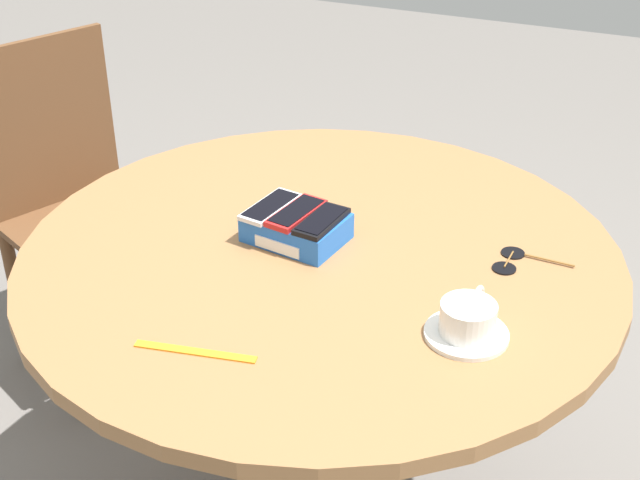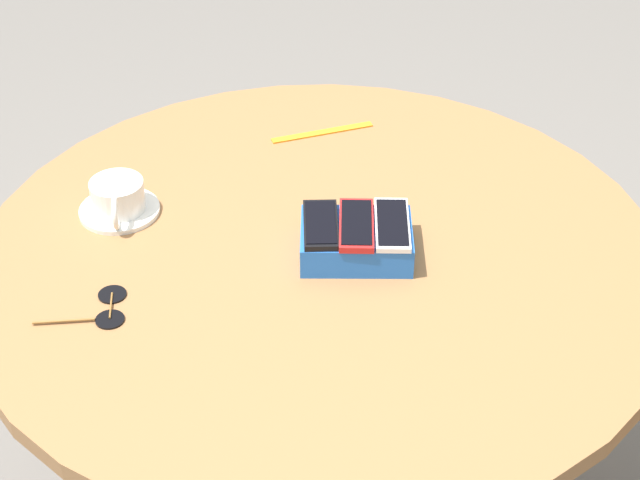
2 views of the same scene
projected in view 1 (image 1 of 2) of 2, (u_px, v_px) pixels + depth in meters
round_table at (320, 304)px, 1.67m from camera, size 1.09×1.09×0.75m
phone_box at (296, 228)px, 1.63m from camera, size 0.19×0.15×0.05m
phone_white at (270, 206)px, 1.64m from camera, size 0.07×0.14×0.01m
phone_red at (296, 213)px, 1.61m from camera, size 0.07×0.14×0.01m
phone_black at (321, 221)px, 1.59m from camera, size 0.07×0.13×0.01m
saucer at (466, 334)px, 1.38m from camera, size 0.13×0.13×0.01m
coffee_cup at (469, 317)px, 1.37m from camera, size 0.09×0.12×0.06m
lanyard_strap at (195, 352)px, 1.35m from camera, size 0.19×0.05×0.00m
sunglasses at (513, 261)px, 1.57m from camera, size 0.13×0.10×0.01m
chair_near_window at (81, 209)px, 2.35m from camera, size 0.52×0.52×0.89m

